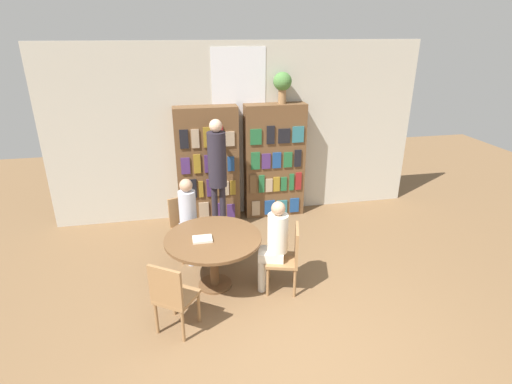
# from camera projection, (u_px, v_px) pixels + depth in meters

# --- Properties ---
(ground_plane) EXTENTS (16.00, 16.00, 0.00)m
(ground_plane) POSITION_uv_depth(u_px,v_px,m) (297.00, 354.00, 4.18)
(ground_plane) COLOR brown
(wall_back) EXTENTS (6.40, 0.07, 3.00)m
(wall_back) POSITION_uv_depth(u_px,v_px,m) (239.00, 132.00, 6.90)
(wall_back) COLOR beige
(wall_back) RESTS_ON ground_plane
(bookshelf_left) EXTENTS (1.05, 0.34, 2.00)m
(bookshelf_left) POSITION_uv_depth(u_px,v_px,m) (208.00, 166.00, 6.81)
(bookshelf_left) COLOR brown
(bookshelf_left) RESTS_ON ground_plane
(bookshelf_right) EXTENTS (1.05, 0.34, 2.00)m
(bookshelf_right) POSITION_uv_depth(u_px,v_px,m) (274.00, 161.00, 7.02)
(bookshelf_right) COLOR brown
(bookshelf_right) RESTS_ON ground_plane
(flower_vase) EXTENTS (0.30, 0.30, 0.51)m
(flower_vase) POSITION_uv_depth(u_px,v_px,m) (282.00, 83.00, 6.54)
(flower_vase) COLOR #997047
(flower_vase) RESTS_ON bookshelf_right
(reading_table) EXTENTS (1.23, 1.23, 0.72)m
(reading_table) POSITION_uv_depth(u_px,v_px,m) (213.00, 245.00, 5.09)
(reading_table) COLOR brown
(reading_table) RESTS_ON ground_plane
(chair_near_camera) EXTENTS (0.55, 0.55, 0.89)m
(chair_near_camera) POSITION_uv_depth(u_px,v_px,m) (172.00, 295.00, 4.31)
(chair_near_camera) COLOR olive
(chair_near_camera) RESTS_ON ground_plane
(chair_left_side) EXTENTS (0.51, 0.51, 0.89)m
(chair_left_side) POSITION_uv_depth(u_px,v_px,m) (185.00, 224.00, 5.88)
(chair_left_side) COLOR olive
(chair_left_side) RESTS_ON ground_plane
(chair_far_side) EXTENTS (0.49, 0.49, 0.89)m
(chair_far_side) POSITION_uv_depth(u_px,v_px,m) (288.00, 255.00, 5.06)
(chair_far_side) COLOR olive
(chair_far_side) RESTS_ON ground_plane
(seated_reader_left) EXTENTS (0.34, 0.39, 1.25)m
(seated_reader_left) POSITION_uv_depth(u_px,v_px,m) (189.00, 216.00, 5.66)
(seated_reader_left) COLOR #B2B7C6
(seated_reader_left) RESTS_ON ground_plane
(seated_reader_right) EXTENTS (0.39, 0.33, 1.24)m
(seated_reader_right) POSITION_uv_depth(u_px,v_px,m) (274.00, 241.00, 5.00)
(seated_reader_right) COLOR silver
(seated_reader_right) RESTS_ON ground_plane
(librarian_standing) EXTENTS (0.29, 0.56, 1.90)m
(librarian_standing) POSITION_uv_depth(u_px,v_px,m) (217.00, 165.00, 6.31)
(librarian_standing) COLOR #28232D
(librarian_standing) RESTS_ON ground_plane
(open_book_on_table) EXTENTS (0.24, 0.18, 0.03)m
(open_book_on_table) POSITION_uv_depth(u_px,v_px,m) (202.00, 239.00, 4.96)
(open_book_on_table) COLOR silver
(open_book_on_table) RESTS_ON reading_table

